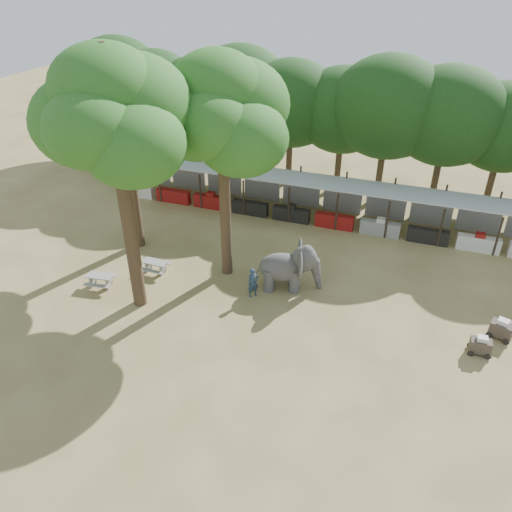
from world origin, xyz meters
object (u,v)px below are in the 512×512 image
(cart_front, at_px, (480,345))
(yard_tree_back, at_px, (221,113))
(elephant, at_px, (290,267))
(handler, at_px, (253,283))
(picnic_table_far, at_px, (155,265))
(yard_tree_left, at_px, (120,104))
(cart_back, at_px, (501,329))
(picnic_table_near, at_px, (101,279))
(yard_tree_center, at_px, (112,116))

(cart_front, bearing_deg, yard_tree_back, 167.00)
(elephant, distance_m, handler, 2.05)
(handler, xyz_separation_m, picnic_table_far, (-5.70, 0.33, -0.37))
(yard_tree_left, xyz_separation_m, picnic_table_far, (2.50, -2.48, -7.77))
(elephant, height_order, handler, elephant)
(yard_tree_left, relative_size, picnic_table_far, 8.17)
(yard_tree_left, height_order, handler, yard_tree_left)
(handler, height_order, cart_front, handler)
(yard_tree_left, height_order, cart_front, yard_tree_left)
(cart_front, relative_size, cart_back, 0.81)
(elephant, bearing_deg, picnic_table_near, -177.31)
(picnic_table_near, bearing_deg, yard_tree_left, 88.56)
(elephant, bearing_deg, picnic_table_far, 171.80)
(yard_tree_left, bearing_deg, cart_front, -10.51)
(yard_tree_back, bearing_deg, elephant, -7.14)
(picnic_table_near, distance_m, picnic_table_far, 2.93)
(yard_tree_left, relative_size, handler, 6.86)
(yard_tree_back, xyz_separation_m, elephant, (3.68, -0.46, -7.29))
(picnic_table_near, relative_size, cart_front, 1.57)
(yard_tree_left, distance_m, cart_front, 20.64)
(picnic_table_far, height_order, cart_front, cart_front)
(cart_front, bearing_deg, yard_tree_left, 167.49)
(yard_tree_left, distance_m, picnic_table_near, 9.04)
(handler, bearing_deg, yard_tree_center, 157.21)
(handler, bearing_deg, picnic_table_far, 131.05)
(yard_tree_left, bearing_deg, yard_tree_back, -9.46)
(yard_tree_center, height_order, picnic_table_near, yard_tree_center)
(yard_tree_left, bearing_deg, picnic_table_far, -44.80)
(yard_tree_center, distance_m, cart_front, 18.13)
(yard_tree_center, bearing_deg, picnic_table_near, 171.26)
(yard_tree_center, bearing_deg, picnic_table_far, 101.30)
(cart_back, bearing_deg, picnic_table_near, -153.39)
(handler, xyz_separation_m, cart_front, (10.60, -0.68, -0.35))
(cart_front, xyz_separation_m, cart_back, (0.89, 1.41, 0.04))
(yard_tree_left, relative_size, yard_tree_center, 0.92)
(elephant, distance_m, picnic_table_far, 7.31)
(yard_tree_back, bearing_deg, yard_tree_center, -126.86)
(yard_tree_left, bearing_deg, cart_back, -6.03)
(handler, distance_m, cart_back, 11.53)
(picnic_table_far, bearing_deg, picnic_table_near, -131.80)
(yard_tree_left, relative_size, cart_front, 11.50)
(picnic_table_near, xyz_separation_m, picnic_table_far, (2.00, 2.14, -0.01))
(cart_back, bearing_deg, cart_front, -103.32)
(yard_tree_left, bearing_deg, elephant, -8.58)
(handler, bearing_deg, cart_back, -42.04)
(yard_tree_center, bearing_deg, yard_tree_left, 120.96)
(elephant, relative_size, cart_back, 2.85)
(yard_tree_left, distance_m, handler, 11.40)
(handler, relative_size, picnic_table_far, 1.19)
(cart_front, bearing_deg, picnic_table_near, -178.48)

